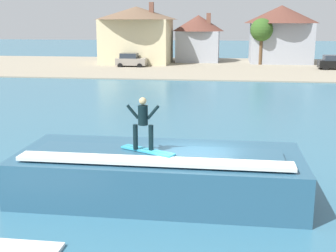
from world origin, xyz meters
The scene contains 11 objects.
ground_plane centered at (0.00, 0.00, 0.00)m, with size 260.00×260.00×0.00m, color #346881.
wave_crest centered at (-1.24, -0.15, 0.81)m, with size 9.64×4.04×1.73m.
surfboard centered at (-1.54, -0.62, 1.76)m, with size 1.96×1.28×0.06m.
surfer centered at (-1.69, -0.60, 2.77)m, with size 1.10×0.32×1.74m.
shoreline_bank centered at (0.00, 44.71, 0.07)m, with size 120.00×27.74×0.13m.
car_near_shore centered at (-11.72, 43.25, 0.95)m, with size 3.95×2.28×1.86m.
car_far_shore centered at (13.92, 43.13, 0.95)m, with size 3.99×2.24×1.86m.
house_with_chimney centered at (-11.89, 48.08, 4.47)m, with size 11.56×11.56×8.43m.
house_gabled_white centered at (8.17, 51.89, 4.58)m, with size 10.46×10.46×8.11m.
house_small_cottage centered at (-3.56, 52.26, 3.75)m, with size 7.54×7.54×7.06m.
tree_short_bushy centered at (5.27, 48.27, 4.72)m, with size 3.06×3.06×6.33m.
Camera 1 is at (1.03, -14.60, 5.92)m, focal length 47.93 mm.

